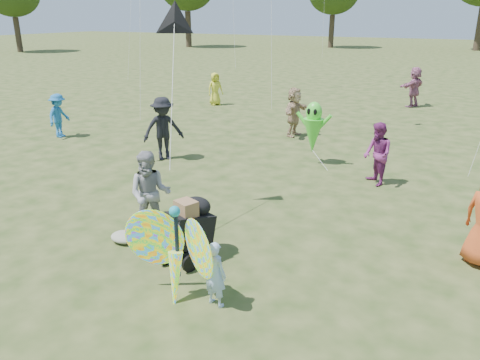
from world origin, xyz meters
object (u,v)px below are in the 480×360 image
object	(u,v)px
crowd_e	(377,154)
crowd_i	(59,116)
child_girl	(215,274)
jogging_stroller	(190,225)
adult_man	(150,194)
alien_kite	(313,130)
crowd_g	(215,89)
butterfly_kite	(176,254)
crowd_b	(163,129)
crowd_j	(414,87)
crowd_d	(294,112)

from	to	relation	value
crowd_e	crowd_i	bearing A→B (deg)	-126.80
child_girl	jogging_stroller	bearing A→B (deg)	-33.71
adult_man	alien_kite	xyz separation A→B (m)	(1.20, 5.65, 0.15)
crowd_g	child_girl	bearing A→B (deg)	-113.75
crowd_i	alien_kite	world-z (taller)	alien_kite
child_girl	butterfly_kite	distance (m)	0.64
adult_man	crowd_e	size ratio (longest dim) A/B	1.06
crowd_g	adult_man	bearing A→B (deg)	-118.89
crowd_b	alien_kite	bearing A→B (deg)	-28.88
adult_man	butterfly_kite	xyz separation A→B (m)	(1.62, -1.50, -0.12)
crowd_b	jogging_stroller	size ratio (longest dim) A/B	1.58
child_girl	crowd_j	size ratio (longest dim) A/B	0.57
jogging_stroller	alien_kite	size ratio (longest dim) A/B	0.65
crowd_d	alien_kite	bearing A→B (deg)	-143.44
butterfly_kite	crowd_i	bearing A→B (deg)	145.98
crowd_j	butterfly_kite	xyz separation A→B (m)	(-0.79, -17.33, -0.18)
child_girl	crowd_i	distance (m)	11.31
adult_man	crowd_d	bearing A→B (deg)	64.97
adult_man	crowd_j	world-z (taller)	crowd_j
crowd_d	butterfly_kite	size ratio (longest dim) A/B	0.95
alien_kite	butterfly_kite	bearing A→B (deg)	-86.70
adult_man	jogging_stroller	size ratio (longest dim) A/B	1.45
crowd_d	butterfly_kite	world-z (taller)	crowd_d
crowd_g	butterfly_kite	xyz separation A→B (m)	(7.30, -13.60, -0.03)
crowd_b	crowd_g	bearing A→B (deg)	59.79
crowd_d	crowd_g	xyz separation A→B (m)	(-5.29, 3.72, -0.10)
crowd_j	alien_kite	distance (m)	10.25
alien_kite	crowd_j	bearing A→B (deg)	83.26
child_girl	adult_man	bearing A→B (deg)	-23.41
crowd_j	alien_kite	world-z (taller)	crowd_j
crowd_g	jogging_stroller	distance (m)	14.27
crowd_g	jogging_stroller	bearing A→B (deg)	-115.43
crowd_b	butterfly_kite	size ratio (longest dim) A/B	1.03
adult_man	jogging_stroller	xyz separation A→B (m)	(1.16, -0.43, -0.21)
crowd_j	jogging_stroller	world-z (taller)	crowd_j
jogging_stroller	butterfly_kite	xyz separation A→B (m)	(0.46, -1.07, 0.09)
alien_kite	crowd_i	bearing A→B (deg)	-172.77
crowd_g	crowd_j	distance (m)	8.91
child_girl	crowd_d	xyz separation A→B (m)	(-2.62, 9.79, 0.33)
crowd_e	alien_kite	world-z (taller)	alien_kite
crowd_b	crowd_j	distance (m)	12.80
crowd_e	crowd_i	xyz separation A→B (m)	(-10.52, -0.20, -0.04)
child_girl	crowd_i	xyz separation A→B (m)	(-9.59, 5.98, 0.23)
adult_man	crowd_b	world-z (taller)	crowd_b
butterfly_kite	alien_kite	world-z (taller)	alien_kite
child_girl	butterfly_kite	xyz separation A→B (m)	(-0.61, -0.08, 0.20)
crowd_b	child_girl	bearing A→B (deg)	-98.85
crowd_b	adult_man	bearing A→B (deg)	-107.16
adult_man	crowd_b	distance (m)	4.90
crowd_g	crowd_d	bearing A→B (deg)	-89.23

